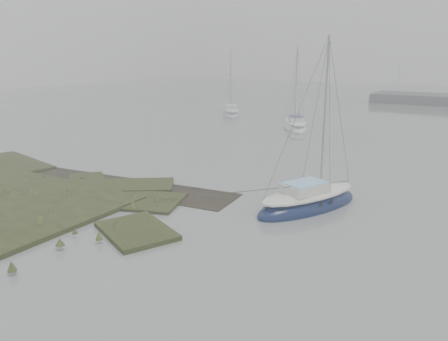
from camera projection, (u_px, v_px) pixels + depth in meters
ground at (341, 130)px, 43.85m from camera, size 160.00×160.00×0.00m
sailboat_main at (308, 203)px, 21.38m from camera, size 4.39×6.56×8.83m
sailboat_white at (295, 126)px, 44.27m from camera, size 4.92×6.48×8.87m
sailboat_far_a at (231, 113)px, 54.30m from camera, size 5.15×6.18×8.64m
sailboat_far_c at (399, 102)px, 68.13m from camera, size 4.87×4.10×6.83m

